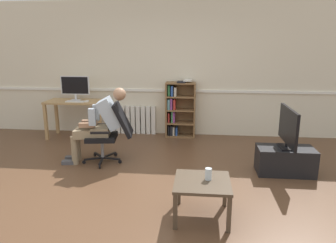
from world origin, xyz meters
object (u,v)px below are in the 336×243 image
Objects in this scene: imac_monitor at (75,86)px; coffee_table at (202,186)px; computer_mouse at (87,101)px; person_seated at (100,123)px; bookshelf at (178,109)px; radiator at (133,120)px; keyboard at (75,101)px; tv_screen at (288,127)px; computer_desk at (76,107)px; drinking_glass at (208,174)px; office_chair at (111,130)px; tv_stand at (285,160)px.

coffee_table is at bearing -48.70° from imac_monitor.
person_seated reaches higher than computer_mouse.
bookshelf is (2.05, 0.21, -0.47)m from imac_monitor.
radiator is (0.80, 0.51, -0.48)m from computer_mouse.
keyboard is 2.04m from bookshelf.
bookshelf reaches higher than tv_screen.
coffee_table is (2.23, -2.68, -0.41)m from computer_mouse.
computer_desk is 0.98× the size of person_seated.
drinking_glass is at bearing -46.12° from keyboard.
office_chair is 2.12m from drinking_glass.
tv_stand is (3.67, -1.33, -0.57)m from keyboard.
radiator is 3.27m from tv_screen.
tv_stand is (1.69, -1.76, -0.37)m from bookshelf.
person_seated reaches higher than bookshelf.
computer_desk is 3.76m from coffee_table.
tv_screen is (3.68, -1.33, -0.07)m from keyboard.
person_seated is at bearing -53.38° from keyboard.
person_seated is at bearing -90.00° from office_chair.
imac_monitor reaches higher than drinking_glass.
computer_desk is 0.32m from computer_mouse.
imac_monitor reaches higher than person_seated.
tv_screen is at bearing -34.95° from radiator.
drinking_glass is (2.30, -2.64, -0.28)m from computer_mouse.
imac_monitor is at bearing -174.10° from bookshelf.
imac_monitor is 4.07m from tv_screen.
radiator is (1.06, 0.39, -0.34)m from computer_desk.
imac_monitor is at bearing 67.53° from tv_screen.
tv_screen is (2.66, -1.86, 0.41)m from radiator.
tv_screen is 1.44× the size of coffee_table.
imac_monitor reaches higher than keyboard.
office_chair is (0.00, -1.65, 0.23)m from radiator.
computer_mouse is 0.11× the size of radiator.
bookshelf is 1.20× the size of office_chair.
bookshelf is 0.97× the size of person_seated.
person_seated reaches higher than drinking_glass.
radiator is 1.66m from office_chair.
computer_desk is at bearing -159.83° from radiator.
computer_mouse is (0.22, 0.02, 0.01)m from keyboard.
person_seated is 9.30× the size of drinking_glass.
office_chair is 7.49× the size of drinking_glass.
computer_mouse reaches higher than computer_desk.
drinking_glass is (-1.16, -1.29, -0.21)m from tv_screen.
imac_monitor is 0.35m from keyboard.
computer_desk is at bearing -147.67° from office_chair.
tv_screen is at bearing -46.04° from bookshelf.
office_chair is at bearing 90.00° from person_seated.
bookshelf is 1.34× the size of tv_screen.
bookshelf is at bearing 5.90° from imac_monitor.
radiator is at bearing 115.47° from drinking_glass.
computer_desk is 1.35× the size of tv_screen.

